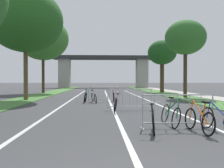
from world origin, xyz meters
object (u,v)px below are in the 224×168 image
at_px(bicycle_orange_5, 199,120).
at_px(tree_left_pine_far, 25,21).
at_px(bicycle_white_1, 94,97).
at_px(crowd_barrier_second, 130,100).
at_px(bicycle_purple_6, 116,104).
at_px(bicycle_red_0, 114,96).
at_px(bicycle_green_3, 171,114).
at_px(tree_right_cypress_far, 162,53).
at_px(bicycle_teal_2, 85,97).
at_px(bicycle_blue_4, 219,119).
at_px(tree_right_oak_near, 185,38).
at_px(tree_left_oak_mid, 43,39).
at_px(bicycle_black_7, 153,120).
at_px(crowd_barrier_third, 104,94).
at_px(crowd_barrier_nearest, 178,112).

bearing_deg(bicycle_orange_5, tree_left_pine_far, 117.32).
bearing_deg(bicycle_orange_5, bicycle_white_1, 100.48).
distance_m(crowd_barrier_second, bicycle_purple_6, 0.96).
relative_size(tree_left_pine_far, bicycle_red_0, 5.05).
bearing_deg(bicycle_white_1, bicycle_purple_6, 91.04).
height_order(bicycle_red_0, bicycle_green_3, bicycle_green_3).
bearing_deg(tree_right_cypress_far, bicycle_green_3, -103.39).
distance_m(bicycle_white_1, bicycle_teal_2, 0.55).
bearing_deg(bicycle_white_1, tree_right_cypress_far, -132.62).
distance_m(crowd_barrier_second, bicycle_orange_5, 5.50).
bearing_deg(bicycle_orange_5, bicycle_blue_4, -4.02).
relative_size(crowd_barrier_second, bicycle_green_3, 1.27).
xyz_separation_m(tree_right_oak_near, bicycle_orange_5, (-4.49, -14.10, -4.74)).
bearing_deg(tree_left_oak_mid, crowd_barrier_second, -64.15).
height_order(tree_right_oak_near, bicycle_red_0, tree_right_oak_near).
distance_m(bicycle_red_0, bicycle_orange_5, 10.71).
distance_m(crowd_barrier_second, bicycle_black_7, 5.19).
distance_m(tree_right_oak_near, bicycle_white_1, 10.07).
distance_m(crowd_barrier_third, bicycle_red_0, 0.82).
relative_size(tree_left_pine_far, tree_right_oak_near, 1.24).
bearing_deg(tree_left_oak_mid, bicycle_black_7, -69.67).
height_order(tree_left_pine_far, bicycle_black_7, tree_left_pine_far).
xyz_separation_m(tree_right_cypress_far, bicycle_black_7, (-5.99, -22.88, -4.44)).
height_order(crowd_barrier_second, bicycle_blue_4, crowd_barrier_second).
distance_m(bicycle_white_1, bicycle_orange_5, 10.17).
bearing_deg(bicycle_green_3, crowd_barrier_second, -81.91).
height_order(bicycle_white_1, bicycle_blue_4, bicycle_white_1).
height_order(crowd_barrier_second, bicycle_black_7, crowd_barrier_second).
distance_m(tree_left_oak_mid, bicycle_orange_5, 24.22).
height_order(crowd_barrier_third, bicycle_purple_6, crowd_barrier_third).
bearing_deg(crowd_barrier_second, bicycle_black_7, -89.30).
distance_m(bicycle_teal_2, bicycle_blue_4, 10.47).
relative_size(crowd_barrier_nearest, bicycle_white_1, 1.30).
bearing_deg(tree_left_pine_far, crowd_barrier_third, -15.58).
bearing_deg(bicycle_teal_2, bicycle_black_7, -73.81).
relative_size(bicycle_teal_2, bicycle_purple_6, 0.97).
xyz_separation_m(crowd_barrier_nearest, crowd_barrier_third, (-2.07, 9.54, 0.00)).
distance_m(tree_right_oak_near, crowd_barrier_second, 11.48).
height_order(tree_left_oak_mid, tree_right_cypress_far, tree_left_oak_mid).
distance_m(tree_left_oak_mid, tree_right_cypress_far, 14.09).
distance_m(crowd_barrier_second, bicycle_green_3, 4.36).
height_order(tree_right_cypress_far, bicycle_green_3, tree_right_cypress_far).
bearing_deg(crowd_barrier_third, bicycle_red_0, 34.42).
height_order(tree_left_oak_mid, bicycle_purple_6, tree_left_oak_mid).
distance_m(crowd_barrier_nearest, bicycle_teal_2, 9.59).
xyz_separation_m(bicycle_red_0, bicycle_white_1, (-1.36, -0.90, -0.02)).
height_order(crowd_barrier_second, bicycle_green_3, crowd_barrier_second).
xyz_separation_m(crowd_barrier_second, bicycle_purple_6, (-0.73, -0.60, -0.15)).
relative_size(crowd_barrier_nearest, bicycle_orange_5, 1.37).
bearing_deg(bicycle_teal_2, bicycle_green_3, -67.72).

